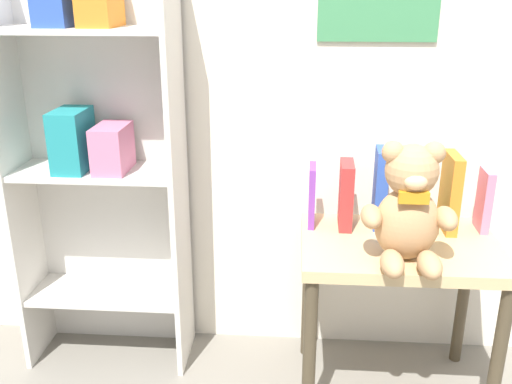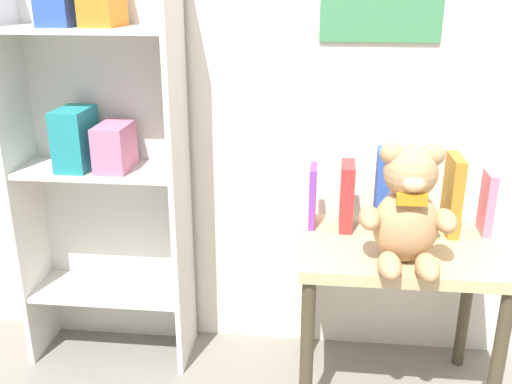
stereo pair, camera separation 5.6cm
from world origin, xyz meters
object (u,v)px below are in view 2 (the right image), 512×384
object	(u,v)px
display_table	(398,270)
teddy_bear	(408,210)
book_standing_blue	(381,189)
book_standing_purple	(313,196)
book_standing_teal	(417,195)
book_standing_orange	(452,195)
book_standing_red	(347,196)
book_standing_pink	(487,203)
bookshelf_side	(100,145)

from	to	relation	value
display_table	teddy_bear	xyz separation A→B (m)	(-0.01, -0.12, 0.25)
book_standing_blue	book_standing_purple	bearing A→B (deg)	-175.60
book_standing_teal	book_standing_orange	world-z (taller)	book_standing_orange
teddy_bear	book_standing_purple	world-z (taller)	teddy_bear
book_standing_blue	book_standing_orange	xyz separation A→B (m)	(0.22, -0.01, -0.00)
book_standing_purple	book_standing_blue	size ratio (longest dim) A/B	0.78
book_standing_red	book_standing_teal	bearing A→B (deg)	-0.33
book_standing_pink	book_standing_orange	bearing A→B (deg)	-176.73
book_standing_blue	teddy_bear	bearing A→B (deg)	-76.95
book_standing_red	book_standing_blue	distance (m)	0.11
book_standing_blue	bookshelf_side	bearing A→B (deg)	-179.69
book_standing_pink	teddy_bear	bearing A→B (deg)	-138.29
display_table	teddy_bear	bearing A→B (deg)	-94.56
teddy_bear	book_standing_blue	world-z (taller)	teddy_bear
book_standing_purple	book_standing_red	xyz separation A→B (m)	(0.11, -0.01, 0.01)
teddy_bear	book_standing_pink	world-z (taller)	teddy_bear
book_standing_orange	book_standing_pink	bearing A→B (deg)	1.51
bookshelf_side	book_standing_red	size ratio (longest dim) A/B	6.59
book_standing_orange	book_standing_pink	size ratio (longest dim) A/B	1.24
book_standing_teal	book_standing_orange	xyz separation A→B (m)	(0.11, 0.01, 0.00)
book_standing_blue	book_standing_teal	xyz separation A→B (m)	(0.11, -0.02, -0.01)
book_standing_red	book_standing_blue	world-z (taller)	book_standing_blue
book_standing_purple	book_standing_orange	world-z (taller)	book_standing_orange
book_standing_purple	book_standing_teal	distance (m)	0.33
bookshelf_side	book_standing_orange	bearing A→B (deg)	-2.68
bookshelf_side	teddy_bear	size ratio (longest dim) A/B	4.09
teddy_bear	book_standing_teal	bearing A→B (deg)	74.33
book_standing_teal	book_standing_purple	bearing A→B (deg)	175.56
book_standing_red	book_standing_teal	world-z (taller)	book_standing_teal
teddy_bear	book_standing_pink	xyz separation A→B (m)	(0.28, 0.24, -0.06)
teddy_bear	book_standing_blue	xyz separation A→B (m)	(-0.04, 0.25, -0.03)
teddy_bear	book_standing_red	bearing A→B (deg)	123.15
teddy_bear	book_standing_orange	xyz separation A→B (m)	(0.17, 0.23, -0.03)
book_standing_purple	book_standing_blue	world-z (taller)	book_standing_blue
book_standing_blue	book_standing_teal	distance (m)	0.11
book_standing_orange	book_standing_blue	bearing A→B (deg)	176.27
book_standing_blue	book_standing_orange	world-z (taller)	book_standing_blue
book_standing_red	bookshelf_side	bearing A→B (deg)	177.86
book_standing_purple	bookshelf_side	bearing A→B (deg)	177.59
display_table	book_standing_purple	bearing A→B (deg)	155.89
teddy_bear	book_standing_blue	distance (m)	0.25
display_table	book_standing_pink	world-z (taller)	book_standing_pink
book_standing_blue	book_standing_pink	bearing A→B (deg)	1.04
teddy_bear	book_standing_orange	world-z (taller)	teddy_bear
bookshelf_side	book_standing_teal	bearing A→B (deg)	-3.32
display_table	book_standing_red	size ratio (longest dim) A/B	2.81
book_standing_pink	book_standing_teal	bearing A→B (deg)	-175.89
bookshelf_side	teddy_bear	world-z (taller)	bookshelf_side
bookshelf_side	book_standing_blue	xyz separation A→B (m)	(0.93, -0.04, -0.11)
teddy_bear	display_table	bearing A→B (deg)	85.44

